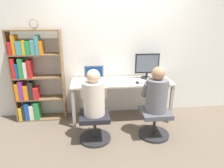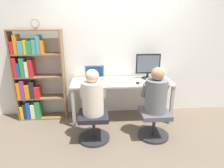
# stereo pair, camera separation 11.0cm
# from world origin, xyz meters

# --- Properties ---
(ground_plane) EXTENTS (14.00, 14.00, 0.00)m
(ground_plane) POSITION_xyz_m (0.00, 0.00, 0.00)
(ground_plane) COLOR brown
(wall_back) EXTENTS (10.00, 0.05, 2.60)m
(wall_back) POSITION_xyz_m (0.00, 0.64, 1.30)
(wall_back) COLOR silver
(wall_back) RESTS_ON ground_plane
(desk) EXTENTS (1.77, 0.58, 0.74)m
(desk) POSITION_xyz_m (0.00, 0.29, 0.65)
(desk) COLOR beige
(desk) RESTS_ON ground_plane
(desktop_monitor) EXTENTS (0.44, 0.21, 0.46)m
(desktop_monitor) POSITION_xyz_m (0.48, 0.42, 0.97)
(desktop_monitor) COLOR black
(desktop_monitor) RESTS_ON desk
(laptop) EXTENTS (0.35, 0.31, 0.26)m
(laptop) POSITION_xyz_m (-0.48, 0.37, 0.79)
(laptop) COLOR gray
(laptop) RESTS_ON desk
(keyboard) EXTENTS (0.42, 0.16, 0.03)m
(keyboard) POSITION_xyz_m (0.52, 0.15, 0.75)
(keyboard) COLOR #B2B2B7
(keyboard) RESTS_ON desk
(computer_mouse_by_keyboard) EXTENTS (0.07, 0.11, 0.03)m
(computer_mouse_by_keyboard) POSITION_xyz_m (0.25, 0.14, 0.75)
(computer_mouse_by_keyboard) COLOR black
(computer_mouse_by_keyboard) RESTS_ON desk
(office_chair_left) EXTENTS (0.49, 0.49, 0.44)m
(office_chair_left) POSITION_xyz_m (0.44, -0.33, 0.25)
(office_chair_left) COLOR #262628
(office_chair_left) RESTS_ON ground_plane
(office_chair_right) EXTENTS (0.49, 0.49, 0.44)m
(office_chair_right) POSITION_xyz_m (-0.50, -0.34, 0.25)
(office_chair_right) COLOR #262628
(office_chair_right) RESTS_ON ground_plane
(person_at_monitor) EXTENTS (0.40, 0.35, 0.69)m
(person_at_monitor) POSITION_xyz_m (0.44, -0.32, 0.74)
(person_at_monitor) COLOR slate
(person_at_monitor) RESTS_ON office_chair_left
(person_at_laptop) EXTENTS (0.39, 0.34, 0.69)m
(person_at_laptop) POSITION_xyz_m (-0.50, -0.33, 0.74)
(person_at_laptop) COLOR beige
(person_at_laptop) RESTS_ON office_chair_right
(bookshelf) EXTENTS (0.87, 0.26, 1.62)m
(bookshelf) POSITION_xyz_m (-1.58, 0.43, 0.81)
(bookshelf) COLOR brown
(bookshelf) RESTS_ON ground_plane
(desk_clock) EXTENTS (0.14, 0.03, 0.16)m
(desk_clock) POSITION_xyz_m (-1.41, 0.38, 1.71)
(desk_clock) COLOR olive
(desk_clock) RESTS_ON bookshelf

